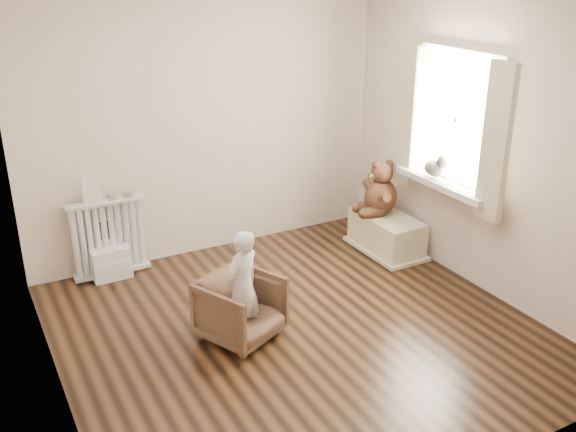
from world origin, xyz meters
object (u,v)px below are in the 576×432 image
child (243,286)px  plush_cat (435,167)px  toy_bench (387,232)px  toy_vanity (109,249)px  armchair (241,308)px  radiator (109,237)px  teddy_bear (381,185)px

child → plush_cat: 2.19m
toy_bench → child: bearing=-157.7°
toy_vanity → child: (0.64, -1.57, 0.20)m
child → plush_cat: plush_cat is taller
plush_cat → armchair: bearing=179.4°
radiator → plush_cat: bearing=-24.9°
teddy_bear → toy_vanity: bearing=176.5°
radiator → child: bearing=-68.8°
armchair → toy_bench: (1.96, 0.75, -0.06)m
toy_bench → plush_cat: bearing=-73.4°
armchair → plush_cat: bearing=-16.9°
radiator → armchair: 1.67m
toy_vanity → child: bearing=-67.9°
teddy_bear → child: bearing=-144.1°
teddy_bear → plush_cat: plush_cat is taller
child → toy_bench: bearing=177.7°
plush_cat → child: bearing=-179.3°
armchair → teddy_bear: 2.17m
child → toy_bench: (1.96, 0.80, -0.27)m
plush_cat → toy_vanity: bearing=147.4°
armchair → teddy_bear: teddy_bear is taller
armchair → plush_cat: plush_cat is taller
toy_vanity → teddy_bear: 2.69m
radiator → child: size_ratio=0.82×
toy_vanity → teddy_bear: bearing=-14.0°
toy_vanity → teddy_bear: teddy_bear is taller
toy_bench → toy_vanity: bearing=163.7°
radiator → toy_bench: radiator is taller
armchair → child: 0.22m
armchair → toy_bench: bearing=-3.6°
toy_bench → teddy_bear: bearing=96.3°
radiator → teddy_bear: bearing=-14.7°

